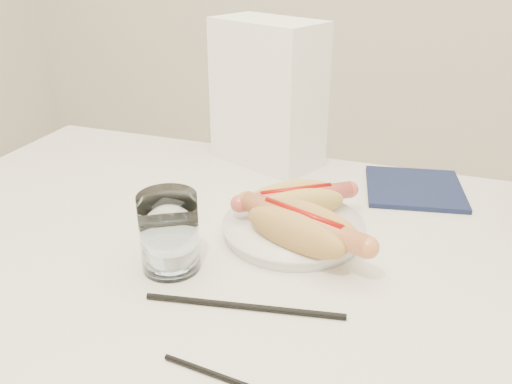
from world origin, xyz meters
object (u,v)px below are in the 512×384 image
(hotdog_right, at_px, (302,228))
(water_glass, at_px, (169,232))
(table, at_px, (256,301))
(hotdog_left, at_px, (296,201))
(napkin_box, at_px, (268,94))
(plate, at_px, (293,230))

(hotdog_right, distance_m, water_glass, 0.18)
(table, bearing_deg, hotdog_left, 81.61)
(hotdog_right, xyz_separation_m, napkin_box, (-0.15, 0.31, 0.09))
(table, relative_size, napkin_box, 4.56)
(water_glass, relative_size, napkin_box, 0.40)
(table, xyz_separation_m, napkin_box, (-0.10, 0.35, 0.19))
(plate, bearing_deg, napkin_box, 115.95)
(plate, height_order, napkin_box, napkin_box)
(hotdog_right, bearing_deg, table, -118.07)
(napkin_box, bearing_deg, water_glass, -67.12)
(hotdog_right, relative_size, napkin_box, 0.74)
(table, distance_m, water_glass, 0.16)
(napkin_box, bearing_deg, plate, -41.14)
(water_glass, distance_m, napkin_box, 0.40)
(hotdog_left, distance_m, napkin_box, 0.27)
(hotdog_right, bearing_deg, napkin_box, 137.24)
(table, distance_m, hotdog_left, 0.16)
(table, distance_m, hotdog_right, 0.12)
(plate, relative_size, water_glass, 1.89)
(water_glass, xyz_separation_m, napkin_box, (0.00, 0.39, 0.08))
(plate, bearing_deg, hotdog_right, -61.83)
(hotdog_left, xyz_separation_m, napkin_box, (-0.12, 0.23, 0.09))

